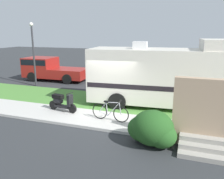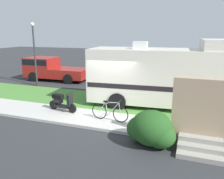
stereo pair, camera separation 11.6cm
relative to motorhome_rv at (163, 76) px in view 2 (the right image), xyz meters
The scene contains 13 objects.
ground_plane 3.38m from the motorhome_rv, 142.22° to the right, with size 80.00×80.00×0.00m, color #2D3033.
sidewalk 4.12m from the motorhome_rv, 127.71° to the right, with size 24.00×2.00×0.12m.
grass_strip 2.85m from the motorhome_rv, behind, with size 24.00×3.40×0.08m.
motorhome_rv is the anchor object (origin of this frame).
scooter 5.28m from the motorhome_rv, 149.03° to the right, with size 1.62×0.56×0.97m.
bicycle 3.73m from the motorhome_rv, 120.08° to the right, with size 1.72×0.52×0.91m.
pickup_truck_near 10.43m from the motorhome_rv, 157.16° to the left, with size 5.24×2.38×1.82m.
pickup_truck_far 8.55m from the motorhome_rv, 120.36° to the left, with size 5.28×2.20×1.87m.
porch_steps 4.56m from the motorhome_rv, 65.04° to the right, with size 2.00×1.26×2.40m.
bush_by_porch 4.62m from the motorhome_rv, 86.45° to the right, with size 1.76×1.32×1.24m.
bottle_green 3.85m from the motorhome_rv, 69.11° to the right, with size 0.07×0.07×0.29m.
bottle_spare 3.36m from the motorhome_rv, 52.32° to the right, with size 0.07×0.07×0.30m.
street_lamp_post 9.53m from the motorhome_rv, 169.01° to the left, with size 0.28×0.28×4.49m.
Camera 2 is at (3.89, -10.15, 3.89)m, focal length 37.32 mm.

